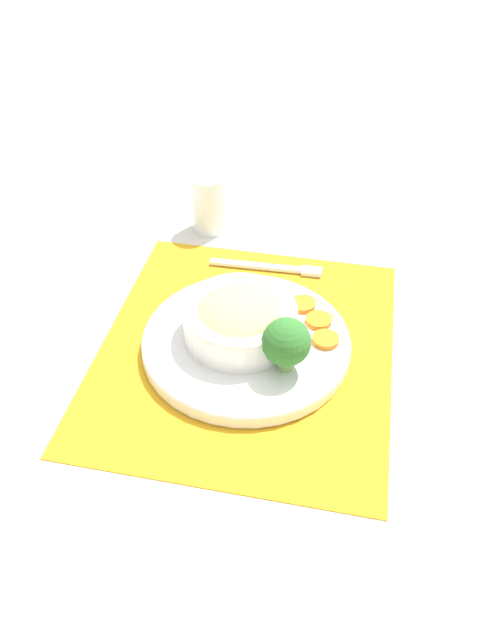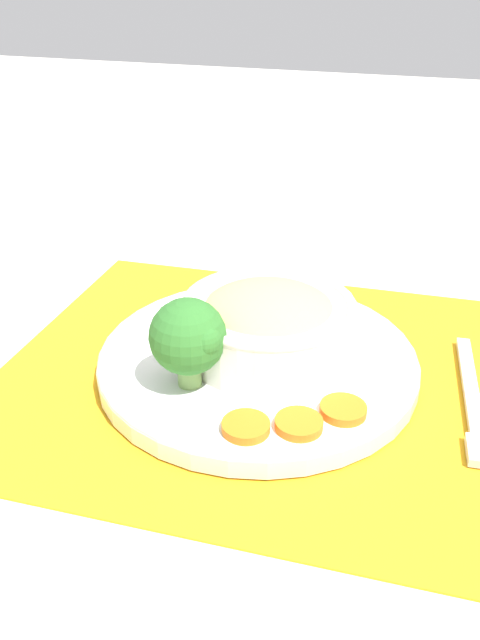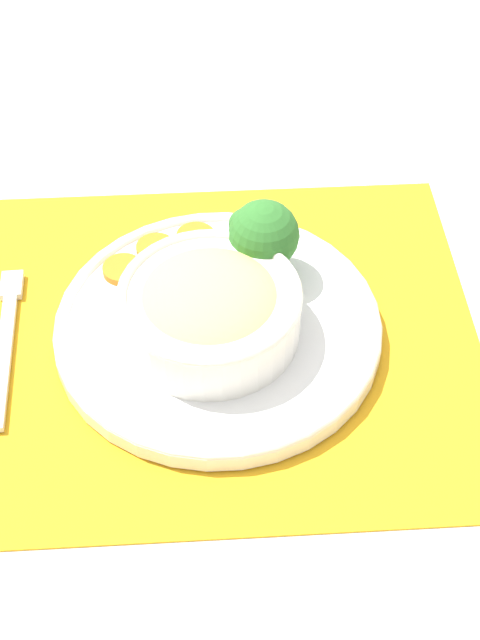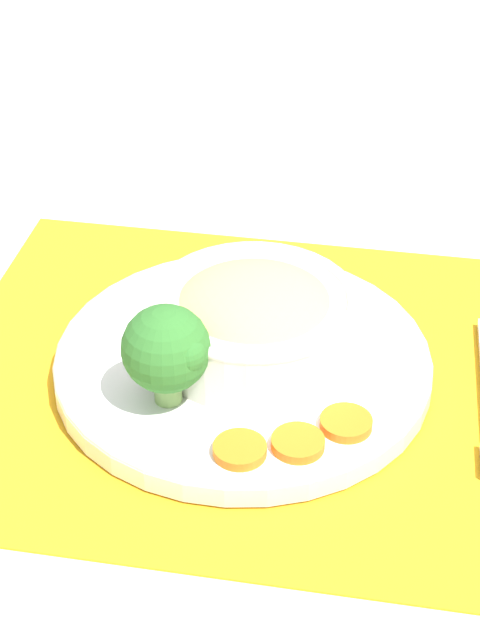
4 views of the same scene
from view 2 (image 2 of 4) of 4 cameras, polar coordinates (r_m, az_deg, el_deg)
name	(u,v)px [view 2 (image 2 of 4)]	position (r m, az deg, el deg)	size (l,w,h in m)	color
ground_plane	(257,372)	(0.58, 1.59, -4.81)	(4.00, 4.00, 0.00)	beige
placemat	(257,371)	(0.58, 1.60, -4.65)	(0.51, 0.45, 0.00)	orange
plate	(258,359)	(0.57, 1.61, -3.54)	(0.29, 0.29, 0.02)	white
bowl	(268,321)	(0.56, 2.60, -0.07)	(0.16, 0.16, 0.06)	silver
broccoli_floret	(188,337)	(0.51, -4.76, -1.58)	(0.06, 0.06, 0.08)	#759E51
carrot_slice_near	(246,427)	(0.48, 0.54, -9.72)	(0.04, 0.04, 0.01)	orange
carrot_slice_middle	(299,424)	(0.48, 5.40, -9.44)	(0.04, 0.04, 0.01)	orange
carrot_slice_far	(343,410)	(0.50, 9.42, -8.09)	(0.04, 0.04, 0.01)	orange
fork	(473,407)	(0.56, 20.55, -7.46)	(0.04, 0.18, 0.01)	silver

